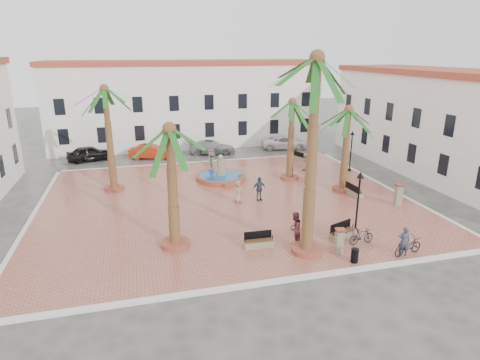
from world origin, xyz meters
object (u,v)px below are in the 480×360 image
(palm_e, at_px, (348,120))
(pedestrian_fountain_a, at_px, (238,192))
(lamppost_e, at_px, (352,144))
(bollard_e, at_px, (398,194))
(litter_bin, at_px, (355,255))
(pedestrian_east, at_px, (308,173))
(cyclist_a, at_px, (404,241))
(pedestrian_north, at_px, (212,162))
(palm_ne, at_px, (292,112))
(bicycle_a, at_px, (408,246))
(car_silver, at_px, (212,147))
(palm_s, at_px, (316,80))
(fountain, at_px, (221,176))
(cyclist_b, at_px, (295,228))
(bench_e, at_px, (354,192))
(bollard_se, at_px, (340,241))
(pedestrian_fountain_b, at_px, (259,189))
(bench_se, at_px, (343,234))
(bench_ne, at_px, (299,158))
(car_white, at_px, (285,142))
(bicycle_b, at_px, (362,236))
(car_black, at_px, (90,153))
(palm_nw, at_px, (105,100))
(bench_s, at_px, (259,243))
(car_red, at_px, (151,152))
(lamppost_s, at_px, (359,192))
(bollard_n, at_px, (211,157))

(palm_e, xyz_separation_m, pedestrian_fountain_a, (-8.49, -0.44, -4.67))
(lamppost_e, relative_size, bollard_e, 2.34)
(lamppost_e, xyz_separation_m, pedestrian_fountain_a, (-11.71, -5.12, -1.66))
(litter_bin, bearing_deg, pedestrian_east, 76.83)
(cyclist_a, relative_size, pedestrian_north, 0.91)
(palm_e, xyz_separation_m, pedestrian_east, (-1.92, 2.31, -4.60))
(palm_e, distance_m, palm_ne, 4.81)
(bicycle_a, height_order, car_silver, car_silver)
(palm_ne, bearing_deg, bicycle_a, -85.30)
(palm_s, bearing_deg, fountain, 97.39)
(cyclist_a, distance_m, cyclist_b, 5.72)
(bench_e, height_order, bollard_se, bollard_se)
(lamppost_e, distance_m, pedestrian_fountain_b, 11.47)
(bollard_se, height_order, bicycle_a, bollard_se)
(bench_se, height_order, bench_ne, bench_se)
(bench_ne, height_order, car_white, car_white)
(bench_ne, xyz_separation_m, car_silver, (-7.79, 5.32, 0.32))
(cyclist_b, bearing_deg, bicycle_b, 122.05)
(bench_se, relative_size, pedestrian_north, 1.03)
(car_black, xyz_separation_m, car_white, (20.65, -0.03, -0.04))
(bicycle_a, distance_m, car_silver, 25.55)
(pedestrian_east, bearing_deg, lamppost_e, 115.40)
(palm_nw, xyz_separation_m, palm_ne, (14.26, -0.85, -1.26))
(cyclist_a, bearing_deg, bollard_e, -103.52)
(pedestrian_east, distance_m, car_silver, 13.56)
(pedestrian_north, relative_size, car_silver, 0.37)
(bench_s, height_order, bench_se, bench_se)
(palm_nw, height_order, palm_s, palm_s)
(lamppost_e, xyz_separation_m, bicycle_a, (-4.95, -14.90, -1.97))
(palm_nw, xyz_separation_m, car_black, (-2.61, 10.20, -6.30))
(bench_se, height_order, car_white, car_white)
(bench_e, relative_size, lamppost_e, 0.49)
(bench_ne, distance_m, pedestrian_fountain_a, 13.19)
(bench_se, distance_m, cyclist_b, 3.05)
(car_red, bearing_deg, bench_e, -123.51)
(pedestrian_east, bearing_deg, pedestrian_fountain_a, -66.58)
(palm_ne, distance_m, bicycle_b, 13.38)
(car_white, bearing_deg, bollard_e, -164.12)
(palm_ne, height_order, bicycle_b, palm_ne)
(cyclist_b, bearing_deg, pedestrian_fountain_a, -120.78)
(lamppost_s, relative_size, cyclist_a, 2.27)
(bench_s, relative_size, bench_e, 0.94)
(bollard_n, distance_m, car_silver, 5.07)
(bench_ne, xyz_separation_m, pedestrian_fountain_b, (-7.25, -9.79, 0.64))
(bench_ne, height_order, bicycle_a, bicycle_a)
(bicycle_a, xyz_separation_m, pedestrian_fountain_b, (-5.19, 9.78, 0.39))
(pedestrian_east, distance_m, car_black, 21.83)
(bollard_se, bearing_deg, bench_ne, 73.53)
(car_red, xyz_separation_m, car_silver, (6.38, 0.43, -0.01))
(palm_ne, bearing_deg, pedestrian_north, 148.34)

